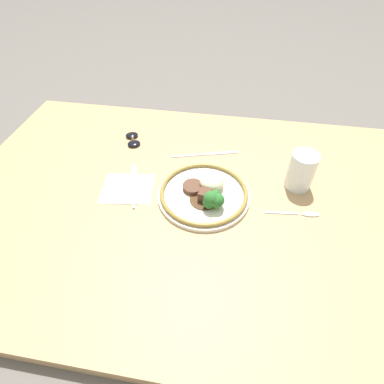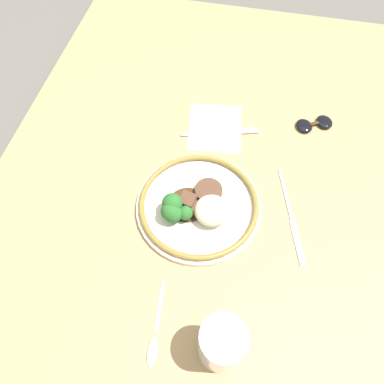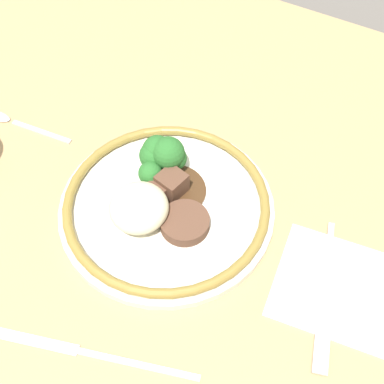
{
  "view_description": "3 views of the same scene",
  "coord_description": "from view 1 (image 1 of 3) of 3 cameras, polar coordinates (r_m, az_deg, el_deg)",
  "views": [
    {
      "loc": [
        0.04,
        -0.59,
        0.66
      ],
      "look_at": [
        -0.06,
        -0.02,
        0.08
      ],
      "focal_mm": 28.0,
      "sensor_mm": 36.0,
      "label": 1
    },
    {
      "loc": [
        0.35,
        0.08,
        0.74
      ],
      "look_at": [
        -0.04,
        -0.01,
        0.08
      ],
      "focal_mm": 35.0,
      "sensor_mm": 36.0,
      "label": 2
    },
    {
      "loc": [
        -0.23,
        0.32,
        0.59
      ],
      "look_at": [
        -0.05,
        -0.0,
        0.08
      ],
      "focal_mm": 50.0,
      "sensor_mm": 36.0,
      "label": 3
    }
  ],
  "objects": [
    {
      "name": "knife",
      "position": [
        1.01,
        2.83,
        7.2
      ],
      "size": [
        0.22,
        0.07,
        0.0
      ],
      "rotation": [
        0.0,
        0.0,
        0.29
      ],
      "color": "#B7B7BC",
      "rests_on": "dining_table"
    },
    {
      "name": "napkin",
      "position": [
        0.91,
        -12.12,
        0.67
      ],
      "size": [
        0.16,
        0.14,
        0.0
      ],
      "color": "white",
      "rests_on": "dining_table"
    },
    {
      "name": "ground_plane",
      "position": [
        0.88,
        3.7,
        -3.36
      ],
      "size": [
        8.0,
        8.0,
        0.0
      ],
      "primitive_type": "plane",
      "color": "#5B5651"
    },
    {
      "name": "sunglasses",
      "position": [
        1.09,
        -11.21,
        9.82
      ],
      "size": [
        0.08,
        0.1,
        0.01
      ],
      "rotation": [
        0.0,
        0.0,
        0.44
      ],
      "color": "black",
      "rests_on": "dining_table"
    },
    {
      "name": "juice_glass",
      "position": [
        0.92,
        19.99,
        3.51
      ],
      "size": [
        0.08,
        0.08,
        0.11
      ],
      "color": "orange",
      "rests_on": "dining_table"
    },
    {
      "name": "plate",
      "position": [
        0.85,
        2.59,
        -0.19
      ],
      "size": [
        0.26,
        0.26,
        0.07
      ],
      "color": "silver",
      "rests_on": "dining_table"
    },
    {
      "name": "spoon",
      "position": [
        0.87,
        20.44,
        -3.92
      ],
      "size": [
        0.15,
        0.03,
        0.01
      ],
      "rotation": [
        0.0,
        0.0,
        0.1
      ],
      "color": "#B7B7BC",
      "rests_on": "dining_table"
    },
    {
      "name": "dining_table",
      "position": [
        0.87,
        3.76,
        -2.49
      ],
      "size": [
        1.51,
        0.92,
        0.04
      ],
      "color": "tan",
      "rests_on": "ground"
    },
    {
      "name": "fork",
      "position": [
        0.92,
        -11.0,
        2.07
      ],
      "size": [
        0.06,
        0.18,
        0.0
      ],
      "rotation": [
        0.0,
        0.0,
        1.86
      ],
      "color": "#B7B7BC",
      "rests_on": "napkin"
    }
  ]
}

